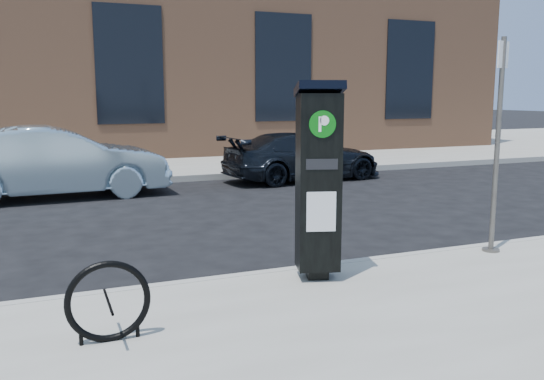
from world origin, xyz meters
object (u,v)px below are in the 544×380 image
sign_pole (497,148)px  bike_rack (108,302)px  car_dark (303,156)px  parking_kiosk (318,179)px  car_silver (55,162)px

sign_pole → bike_rack: 5.01m
car_dark → sign_pole: bearing=167.4°
sign_pole → bike_rack: size_ratio=3.93×
parking_kiosk → sign_pole: size_ratio=0.79×
sign_pole → parking_kiosk: bearing=163.6°
sign_pole → bike_rack: (-4.82, -0.96, -0.99)m
car_silver → sign_pole: bearing=-147.5°
car_dark → car_silver: bearing=87.7°
sign_pole → bike_rack: bearing=172.0°
parking_kiosk → sign_pole: bearing=19.5°
parking_kiosk → car_silver: parking_kiosk is taller
car_silver → car_dark: car_silver is taller
sign_pole → car_dark: bearing=64.1°
sign_pole → car_silver: size_ratio=0.59×
sign_pole → car_dark: 7.55m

